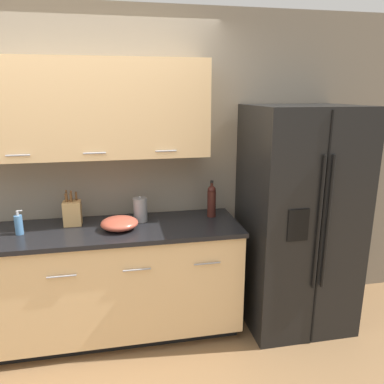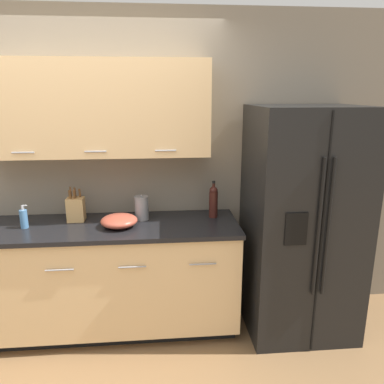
# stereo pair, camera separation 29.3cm
# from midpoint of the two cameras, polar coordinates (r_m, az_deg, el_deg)

# --- Properties ---
(wall_back) EXTENTS (10.00, 0.39, 2.60)m
(wall_back) POSITION_cam_midpoint_polar(r_m,az_deg,el_deg) (3.19, -14.26, 5.16)
(wall_back) COLOR gray
(wall_back) RESTS_ON ground_plane
(counter_unit) EXTENTS (2.17, 0.64, 0.93)m
(counter_unit) POSITION_cam_midpoint_polar(r_m,az_deg,el_deg) (3.19, -10.62, -12.76)
(counter_unit) COLOR black
(counter_unit) RESTS_ON ground_plane
(refrigerator) EXTENTS (0.85, 0.78, 1.85)m
(refrigerator) POSITION_cam_midpoint_polar(r_m,az_deg,el_deg) (3.19, 18.89, -4.47)
(refrigerator) COLOR black
(refrigerator) RESTS_ON ground_plane
(knife_block) EXTENTS (0.13, 0.11, 0.28)m
(knife_block) POSITION_cam_midpoint_polar(r_m,az_deg,el_deg) (3.11, -14.74, -2.53)
(knife_block) COLOR tan
(knife_block) RESTS_ON counter_unit
(wine_bottle) EXTENTS (0.07, 0.07, 0.31)m
(wine_bottle) POSITION_cam_midpoint_polar(r_m,az_deg,el_deg) (3.10, 5.99, -1.40)
(wine_bottle) COLOR #3D1914
(wine_bottle) RESTS_ON counter_unit
(soap_dispenser) EXTENTS (0.06, 0.06, 0.18)m
(soap_dispenser) POSITION_cam_midpoint_polar(r_m,az_deg,el_deg) (3.08, -21.82, -3.82)
(soap_dispenser) COLOR #4C7FB2
(soap_dispenser) RESTS_ON counter_unit
(steel_canister) EXTENTS (0.11, 0.11, 0.21)m
(steel_canister) POSITION_cam_midpoint_polar(r_m,az_deg,el_deg) (3.05, -4.98, -2.48)
(steel_canister) COLOR gray
(steel_canister) RESTS_ON counter_unit
(mixing_bowl) EXTENTS (0.28, 0.28, 0.09)m
(mixing_bowl) POSITION_cam_midpoint_polar(r_m,az_deg,el_deg) (2.92, -8.24, -4.41)
(mixing_bowl) COLOR #B24C38
(mixing_bowl) RESTS_ON counter_unit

